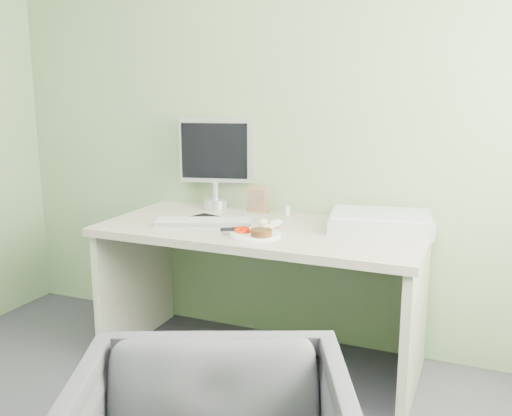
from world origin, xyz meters
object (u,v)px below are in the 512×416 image
at_px(desk, 262,262).
at_px(plate, 256,235).
at_px(scanner, 380,222).
at_px(monitor, 216,158).

relative_size(desk, plate, 6.74).
height_order(plate, scanner, scanner).
xyz_separation_m(scanner, monitor, (-0.96, 0.15, 0.25)).
bearing_deg(desk, monitor, 142.29).
xyz_separation_m(plate, scanner, (0.51, 0.34, 0.03)).
bearing_deg(desk, plate, -77.05).
bearing_deg(monitor, scanner, -23.62).
distance_m(scanner, monitor, 1.00).
bearing_deg(plate, desk, 102.95).
bearing_deg(desk, scanner, 16.18).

